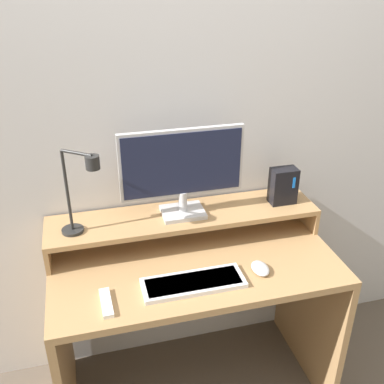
% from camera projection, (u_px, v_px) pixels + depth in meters
% --- Properties ---
extents(wall_back, '(6.00, 0.05, 2.50)m').
position_uv_depth(wall_back, '(174.00, 111.00, 1.85)').
color(wall_back, silver).
rests_on(wall_back, ground_plane).
extents(desk, '(1.15, 0.59, 0.73)m').
position_uv_depth(desk, '(194.00, 302.00, 1.91)').
color(desk, '#A87F51').
rests_on(desk, ground_plane).
extents(monitor_shelf, '(1.15, 0.25, 0.12)m').
position_uv_depth(monitor_shelf, '(184.00, 218.00, 1.91)').
color(monitor_shelf, '#A87F51').
rests_on(monitor_shelf, desk).
extents(monitor, '(0.51, 0.14, 0.38)m').
position_uv_depth(monitor, '(182.00, 169.00, 1.80)').
color(monitor, '#BCBCC1').
rests_on(monitor, monitor_shelf).
extents(desk_lamp, '(0.17, 0.15, 0.35)m').
position_uv_depth(desk_lamp, '(81.00, 189.00, 1.66)').
color(desk_lamp, black).
rests_on(desk_lamp, monitor_shelf).
extents(router_dock, '(0.11, 0.07, 0.16)m').
position_uv_depth(router_dock, '(283.00, 186.00, 1.95)').
color(router_dock, black).
rests_on(router_dock, monitor_shelf).
extents(keyboard, '(0.38, 0.14, 0.02)m').
position_uv_depth(keyboard, '(193.00, 283.00, 1.67)').
color(keyboard, silver).
rests_on(keyboard, desk).
extents(mouse, '(0.07, 0.10, 0.03)m').
position_uv_depth(mouse, '(260.00, 268.00, 1.74)').
color(mouse, silver).
rests_on(mouse, desk).
extents(remote_control, '(0.04, 0.15, 0.02)m').
position_uv_depth(remote_control, '(106.00, 303.00, 1.57)').
color(remote_control, white).
rests_on(remote_control, desk).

